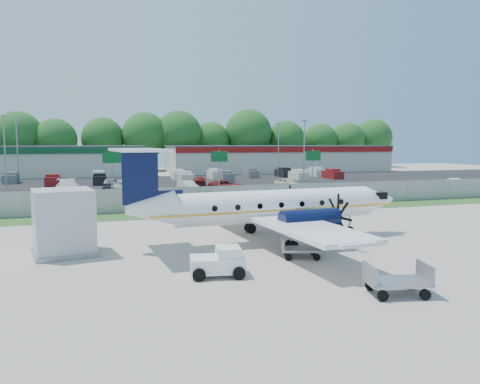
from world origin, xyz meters
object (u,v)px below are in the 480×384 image
object	(u,v)px
baggage_cart_far	(397,281)
service_container	(64,224)
aircraft	(271,206)
pushback_tug	(220,262)
baggage_cart_near	(301,249)

from	to	relation	value
baggage_cart_far	service_container	distance (m)	16.40
service_container	aircraft	bearing A→B (deg)	-1.25
pushback_tug	service_container	distance (m)	9.15
aircraft	service_container	world-z (taller)	aircraft
pushback_tug	service_container	xyz separation A→B (m)	(-6.65, 6.21, 0.97)
aircraft	pushback_tug	world-z (taller)	aircraft
pushback_tug	service_container	size ratio (longest dim) A/B	0.72
pushback_tug	service_container	world-z (taller)	service_container
baggage_cart_far	service_container	xyz separation A→B (m)	(-12.36, 10.74, 1.02)
service_container	baggage_cart_near	bearing A→B (deg)	-21.27
pushback_tug	aircraft	bearing A→B (deg)	52.03
aircraft	service_container	xyz separation A→B (m)	(-11.30, 0.25, -0.53)
aircraft	service_container	size ratio (longest dim) A/B	5.00
pushback_tug	baggage_cart_near	world-z (taller)	pushback_tug
aircraft	baggage_cart_far	world-z (taller)	aircraft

